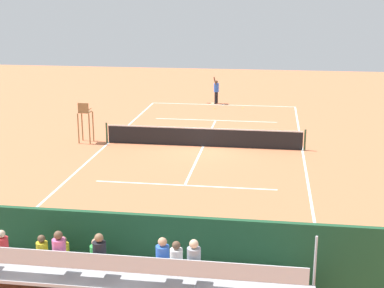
{
  "coord_description": "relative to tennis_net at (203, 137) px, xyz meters",
  "views": [
    {
      "loc": [
        -3.39,
        27.16,
        7.59
      ],
      "look_at": [
        0.0,
        4.0,
        1.2
      ],
      "focal_mm": 51.85,
      "sensor_mm": 36.0,
      "label": 1
    }
  ],
  "objects": [
    {
      "name": "ground_plane",
      "position": [
        0.0,
        0.0,
        -0.5
      ],
      "size": [
        60.0,
        60.0,
        0.0
      ],
      "primitive_type": "plane",
      "color": "#CC7047"
    },
    {
      "name": "court_line_markings",
      "position": [
        0.0,
        -0.04,
        -0.5
      ],
      "size": [
        10.1,
        22.2,
        0.01
      ],
      "color": "white",
      "rests_on": "ground"
    },
    {
      "name": "tennis_net",
      "position": [
        0.0,
        0.0,
        0.0
      ],
      "size": [
        10.3,
        0.1,
        1.07
      ],
      "color": "black",
      "rests_on": "ground"
    },
    {
      "name": "backdrop_wall",
      "position": [
        0.0,
        14.0,
        0.5
      ],
      "size": [
        18.0,
        0.16,
        2.0
      ],
      "primitive_type": "cube",
      "color": "#1E4C2D",
      "rests_on": "ground"
    },
    {
      "name": "bleacher_stand",
      "position": [
        0.13,
        15.39,
        0.49
      ],
      "size": [
        9.06,
        2.4,
        2.48
      ],
      "color": "#B2B2B7",
      "rests_on": "ground"
    },
    {
      "name": "umpire_chair",
      "position": [
        6.2,
        0.13,
        0.81
      ],
      "size": [
        0.67,
        0.67,
        2.14
      ],
      "color": "olive",
      "rests_on": "ground"
    },
    {
      "name": "courtside_bench",
      "position": [
        -2.39,
        13.27,
        0.06
      ],
      "size": [
        1.8,
        0.4,
        0.93
      ],
      "color": "#33383D",
      "rests_on": "ground"
    },
    {
      "name": "equipment_bag",
      "position": [
        -0.38,
        13.4,
        -0.32
      ],
      "size": [
        0.9,
        0.36,
        0.36
      ],
      "primitive_type": "cube",
      "color": "black",
      "rests_on": "ground"
    },
    {
      "name": "tennis_player",
      "position": [
        0.52,
        -11.38,
        0.51
      ],
      "size": [
        0.47,
        0.55,
        1.93
      ],
      "color": "black",
      "rests_on": "ground"
    },
    {
      "name": "tennis_racket",
      "position": [
        0.8,
        -11.41,
        -0.49
      ],
      "size": [
        0.57,
        0.32,
        0.03
      ],
      "color": "black",
      "rests_on": "ground"
    },
    {
      "name": "tennis_ball_near",
      "position": [
        0.43,
        -9.53,
        -0.47
      ],
      "size": [
        0.07,
        0.07,
        0.07
      ],
      "primitive_type": "sphere",
      "color": "#CCDB33",
      "rests_on": "ground"
    },
    {
      "name": "tennis_ball_far",
      "position": [
        -1.44,
        -9.99,
        -0.47
      ],
      "size": [
        0.07,
        0.07,
        0.07
      ],
      "primitive_type": "sphere",
      "color": "#CCDB33",
      "rests_on": "ground"
    }
  ]
}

